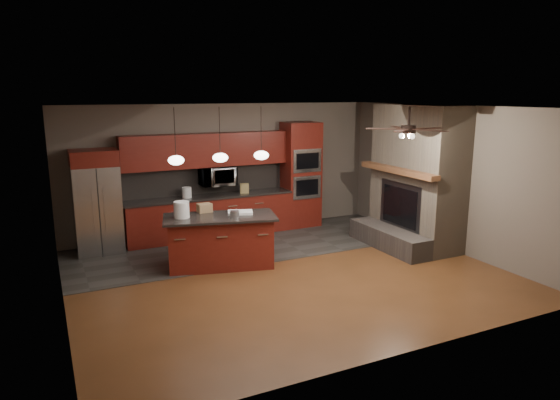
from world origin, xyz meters
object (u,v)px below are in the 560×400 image
counter_bucket (187,192)px  counter_box (244,188)px  kitchen_island (220,241)px  refrigerator (97,202)px  paint_can (235,214)px  cardboard_box (205,208)px  microwave (217,176)px  white_bucket (182,210)px  oven_tower (301,175)px  paint_tray (240,212)px

counter_bucket → counter_box: (1.26, -0.05, -0.01)m
kitchen_island → counter_bucket: (-0.07, 1.87, 0.54)m
refrigerator → counter_box: bearing=0.6°
kitchen_island → paint_can: 0.58m
kitchen_island → cardboard_box: bearing=124.3°
paint_can → counter_box: 2.23m
microwave → paint_can: 2.17m
paint_can → white_bucket: bearing=156.6°
refrigerator → white_bucket: refrigerator is taller
white_bucket → counter_bucket: size_ratio=1.30×
oven_tower → white_bucket: oven_tower is taller
cardboard_box → counter_bucket: (0.08, 1.46, 0.01)m
kitchen_island → paint_tray: (0.39, 0.02, 0.48)m
microwave → paint_can: microwave is taller
microwave → cardboard_box: (-0.76, -1.51, -0.30)m
paint_tray → cardboard_box: size_ratio=1.77×
paint_tray → refrigerator: bearing=161.2°
oven_tower → paint_tray: size_ratio=5.45×
white_bucket → cardboard_box: white_bucket is taller
white_bucket → counter_bucket: (0.55, 1.69, -0.05)m
cardboard_box → kitchen_island: bearing=-74.0°
microwave → refrigerator: (-2.46, -0.13, -0.31)m
refrigerator → counter_bucket: size_ratio=9.07×
oven_tower → paint_can: oven_tower is taller
microwave → cardboard_box: size_ratio=2.96×
microwave → white_bucket: bearing=-125.5°
kitchen_island → paint_can: bearing=-27.9°
refrigerator → counter_bucket: bearing=2.6°
refrigerator → cardboard_box: 2.19m
oven_tower → paint_tray: 2.88m
counter_bucket → counter_box: size_ratio=1.08×
paint_tray → microwave: bearing=102.7°
white_bucket → cardboard_box: 0.53m
kitchen_island → counter_box: 2.24m
paint_can → refrigerator: bearing=136.1°
white_bucket → paint_tray: size_ratio=0.65×
paint_tray → counter_box: size_ratio=2.14×
white_bucket → counter_bucket: bearing=71.9°
refrigerator → counter_bucket: refrigerator is taller
counter_box → paint_tray: bearing=-96.9°
refrigerator → paint_can: 2.84m
oven_tower → cardboard_box: bearing=-152.0°
white_bucket → counter_bucket: 1.78m
oven_tower → counter_bucket: oven_tower is taller
counter_box → oven_tower: bearing=18.8°
white_bucket → paint_tray: bearing=-8.6°
kitchen_island → counter_bucket: size_ratio=9.55×
refrigerator → cardboard_box: bearing=-39.2°
paint_tray → counter_bucket: counter_bucket is taller
microwave → kitchen_island: size_ratio=0.35×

